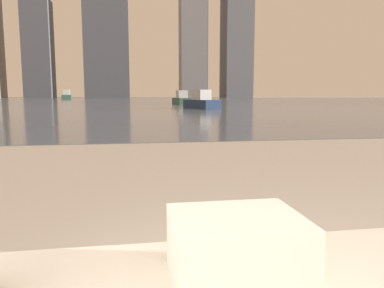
# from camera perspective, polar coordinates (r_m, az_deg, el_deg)

# --- Properties ---
(towel_stack) EXTENTS (0.23, 0.19, 0.12)m
(towel_stack) POSITION_cam_1_polar(r_m,az_deg,el_deg) (0.68, 6.81, -15.61)
(towel_stack) COLOR silver
(towel_stack) RESTS_ON bathtub
(harbor_water) EXTENTS (180.00, 110.00, 0.01)m
(harbor_water) POSITION_cam_1_polar(r_m,az_deg,el_deg) (61.75, -9.16, 6.60)
(harbor_water) COLOR slate
(harbor_water) RESTS_ON ground_plane
(harbor_boat_0) EXTENTS (1.44, 3.43, 1.25)m
(harbor_boat_0) POSITION_cam_1_polar(r_m,az_deg,el_deg) (34.06, -1.56, 6.79)
(harbor_boat_0) COLOR #335647
(harbor_boat_0) RESTS_ON harbor_water
(harbor_boat_4) EXTENTS (1.95, 3.32, 1.18)m
(harbor_boat_4) POSITION_cam_1_polar(r_m,az_deg,el_deg) (23.69, 1.45, 6.42)
(harbor_boat_4) COLOR navy
(harbor_boat_4) RESTS_ON harbor_water
(harbor_boat_5) EXTENTS (2.27, 5.14, 1.87)m
(harbor_boat_5) POSITION_cam_1_polar(r_m,az_deg,el_deg) (77.44, -18.55, 6.96)
(harbor_boat_5) COLOR #335647
(harbor_boat_5) RESTS_ON harbor_water
(skyline_tower_2) EXTENTS (13.04, 8.65, 29.96)m
(skyline_tower_2) POSITION_cam_1_polar(r_m,az_deg,el_deg) (118.77, -12.84, 14.14)
(skyline_tower_2) COLOR #4C515B
(skyline_tower_2) RESTS_ON ground_plane
(skyline_tower_3) EXTENTS (8.15, 6.93, 54.65)m
(skyline_tower_3) POSITION_cam_1_polar(r_m,az_deg,el_deg) (122.27, 0.16, 20.00)
(skyline_tower_3) COLOR slate
(skyline_tower_3) RESTS_ON ground_plane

